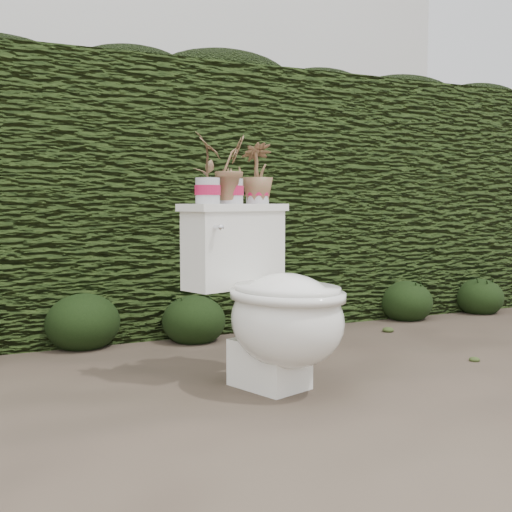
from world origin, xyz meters
name	(u,v)px	position (x,y,z in m)	size (l,w,h in m)	color
ground	(216,394)	(0.00, 0.00, 0.00)	(60.00, 60.00, 0.00)	brown
hedge	(121,200)	(0.00, 1.60, 0.80)	(8.00, 1.00, 1.60)	#2D4115
house_wall	(85,107)	(0.60, 6.00, 2.00)	(8.00, 3.50, 4.00)	silver
toilet	(273,305)	(0.25, -0.02, 0.36)	(0.65, 0.79, 0.78)	white
potted_plant_left	(207,169)	(0.03, 0.16, 0.92)	(0.15, 0.10, 0.29)	#367A26
potted_plant_center	(231,171)	(0.16, 0.21, 0.92)	(0.16, 0.13, 0.28)	#367A26
potted_plant_right	(258,175)	(0.31, 0.26, 0.91)	(0.14, 0.14, 0.26)	#367A26
liriope_clump_3	(82,317)	(-0.33, 1.13, 0.16)	(0.41, 0.41, 0.33)	black
liriope_clump_4	(194,316)	(0.27, 1.01, 0.14)	(0.36, 0.36, 0.29)	black
liriope_clump_5	(299,306)	(0.98, 1.08, 0.14)	(0.36, 0.36, 0.29)	black
liriope_clump_6	(406,298)	(1.80, 1.07, 0.14)	(0.36, 0.36, 0.29)	black
liriope_clump_7	(479,293)	(2.44, 1.05, 0.14)	(0.34, 0.34, 0.27)	black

